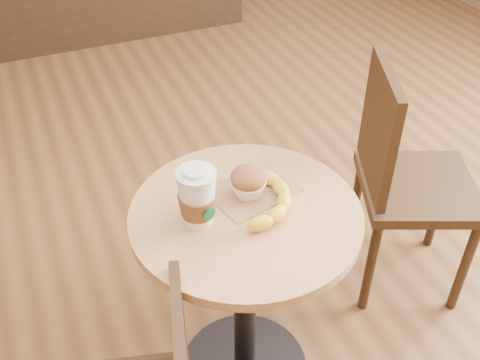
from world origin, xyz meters
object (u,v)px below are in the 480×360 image
(muffin, at_px, (248,182))
(banana, at_px, (264,194))
(coffee_cup, at_px, (197,199))
(cafe_table, at_px, (245,271))
(chair_right, at_px, (403,176))

(muffin, distance_m, banana, 0.06)
(coffee_cup, relative_size, banana, 0.61)
(cafe_table, height_order, chair_right, chair_right)
(chair_right, bearing_deg, coffee_cup, 125.18)
(cafe_table, relative_size, chair_right, 0.80)
(coffee_cup, distance_m, muffin, 0.18)
(muffin, bearing_deg, coffee_cup, -163.81)
(coffee_cup, height_order, banana, coffee_cup)
(coffee_cup, bearing_deg, chair_right, -3.99)
(cafe_table, distance_m, coffee_cup, 0.34)
(cafe_table, xyz_separation_m, coffee_cup, (-0.13, 0.01, 0.32))
(chair_right, relative_size, coffee_cup, 5.34)
(cafe_table, relative_size, muffin, 7.30)
(cafe_table, height_order, coffee_cup, coffee_cup)
(chair_right, distance_m, muffin, 0.75)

